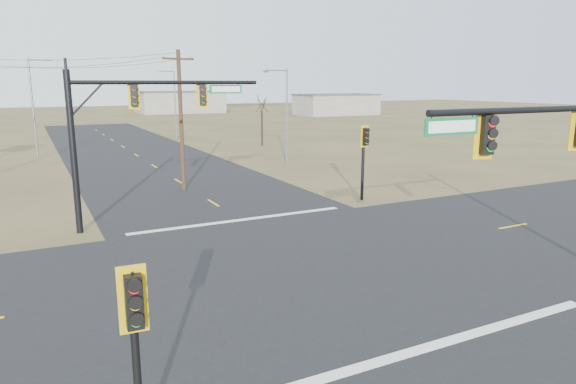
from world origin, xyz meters
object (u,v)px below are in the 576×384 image
at_px(utility_pole_near, 181,119).
at_px(bare_tree_c, 262,104).
at_px(streetlight_a, 285,111).
at_px(streetlight_c, 35,102).
at_px(pedestal_signal_ne, 365,146).
at_px(mast_arm_far, 131,116).
at_px(streetlight_b, 174,100).
at_px(pedestal_signal_sw, 135,316).

relative_size(utility_pole_near, bare_tree_c, 1.51).
height_order(streetlight_a, streetlight_c, streetlight_c).
xyz_separation_m(pedestal_signal_ne, streetlight_c, (-17.49, 30.88, 2.01)).
distance_m(utility_pole_near, streetlight_a, 13.45).
relative_size(pedestal_signal_ne, bare_tree_c, 0.76).
bearing_deg(bare_tree_c, mast_arm_far, -124.77).
xyz_separation_m(mast_arm_far, pedestal_signal_ne, (13.81, -0.41, -2.23)).
bearing_deg(pedestal_signal_ne, streetlight_c, 118.95).
xyz_separation_m(mast_arm_far, streetlight_c, (-3.68, 30.47, -0.22)).
xyz_separation_m(streetlight_b, streetlight_c, (-16.75, -11.38, 0.39)).
height_order(utility_pole_near, bare_tree_c, utility_pole_near).
relative_size(mast_arm_far, pedestal_signal_ne, 2.06).
bearing_deg(utility_pole_near, pedestal_signal_ne, -41.57).
height_order(mast_arm_far, streetlight_c, streetlight_c).
xyz_separation_m(pedestal_signal_sw, utility_pole_near, (7.84, 24.77, 1.97)).
bearing_deg(pedestal_signal_ne, utility_pole_near, 137.86).
height_order(streetlight_c, bare_tree_c, streetlight_c).
xyz_separation_m(utility_pole_near, bare_tree_c, (15.37, 21.04, 0.01)).
relative_size(mast_arm_far, utility_pole_near, 1.03).
bearing_deg(streetlight_b, mast_arm_far, -96.73).
bearing_deg(pedestal_signal_sw, pedestal_signal_ne, 47.62).
distance_m(mast_arm_far, pedestal_signal_sw, 17.53).
bearing_deg(streetlight_a, streetlight_c, 120.80).
bearing_deg(streetlight_b, pedestal_signal_ne, -78.39).
xyz_separation_m(mast_arm_far, streetlight_a, (16.01, 14.88, -0.85)).
relative_size(mast_arm_far, pedestal_signal_sw, 2.47).
bearing_deg(streetlight_a, pedestal_signal_ne, -119.01).
distance_m(streetlight_a, bare_tree_c, 14.46).
height_order(mast_arm_far, streetlight_b, streetlight_b).
relative_size(streetlight_b, streetlight_c, 0.93).
relative_size(pedestal_signal_sw, streetlight_a, 0.46).
xyz_separation_m(streetlight_a, streetlight_c, (-19.69, 15.59, 0.63)).
distance_m(mast_arm_far, pedestal_signal_ne, 13.99).
xyz_separation_m(streetlight_a, bare_tree_c, (3.98, 13.90, 0.11)).
bearing_deg(streetlight_c, mast_arm_far, -62.15).
bearing_deg(pedestal_signal_sw, mast_arm_far, 82.60).
bearing_deg(streetlight_c, bare_tree_c, 16.89).
relative_size(pedestal_signal_sw, bare_tree_c, 0.63).
distance_m(pedestal_signal_ne, streetlight_a, 15.51).
height_order(mast_arm_far, pedestal_signal_ne, mast_arm_far).
xyz_separation_m(streetlight_b, bare_tree_c, (6.92, -13.06, -0.13)).
bearing_deg(streetlight_a, pedestal_signal_sw, -141.93).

